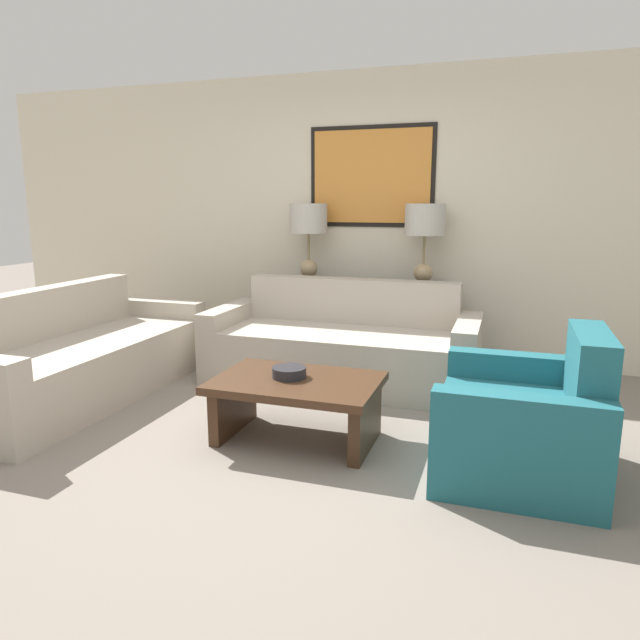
{
  "coord_description": "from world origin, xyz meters",
  "views": [
    {
      "loc": [
        1.27,
        -2.86,
        1.47
      ],
      "look_at": [
        0.02,
        0.89,
        0.65
      ],
      "focal_mm": 32.0,
      "sensor_mm": 36.0,
      "label": 1
    }
  ],
  "objects_px": {
    "console_table": "(363,321)",
    "couch_by_side": "(80,360)",
    "couch_by_back_wall": "(342,348)",
    "decorative_bowl": "(289,372)",
    "table_lamp_right": "(425,227)",
    "table_lamp_left": "(309,225)",
    "coffee_table": "(297,396)",
    "armchair_near_back_wall": "(525,425)"
  },
  "relations": [
    {
      "from": "console_table",
      "to": "couch_by_side",
      "type": "relative_size",
      "value": 0.73
    },
    {
      "from": "couch_by_back_wall",
      "to": "couch_by_side",
      "type": "bearing_deg",
      "value": -151.36
    },
    {
      "from": "couch_by_side",
      "to": "decorative_bowl",
      "type": "height_order",
      "value": "couch_by_side"
    },
    {
      "from": "couch_by_side",
      "to": "table_lamp_right",
      "type": "bearing_deg",
      "value": 35.77
    },
    {
      "from": "table_lamp_left",
      "to": "decorative_bowl",
      "type": "height_order",
      "value": "table_lamp_left"
    },
    {
      "from": "table_lamp_left",
      "to": "coffee_table",
      "type": "distance_m",
      "value": 2.25
    },
    {
      "from": "table_lamp_right",
      "to": "decorative_bowl",
      "type": "height_order",
      "value": "table_lamp_right"
    },
    {
      "from": "couch_by_back_wall",
      "to": "armchair_near_back_wall",
      "type": "distance_m",
      "value": 1.89
    },
    {
      "from": "console_table",
      "to": "couch_by_back_wall",
      "type": "xyz_separation_m",
      "value": [
        0.0,
        -0.7,
        -0.09
      ]
    },
    {
      "from": "couch_by_back_wall",
      "to": "coffee_table",
      "type": "xyz_separation_m",
      "value": [
        0.07,
        -1.24,
        0.0
      ]
    },
    {
      "from": "couch_by_side",
      "to": "coffee_table",
      "type": "distance_m",
      "value": 1.89
    },
    {
      "from": "couch_by_back_wall",
      "to": "armchair_near_back_wall",
      "type": "bearing_deg",
      "value": -41.88
    },
    {
      "from": "table_lamp_left",
      "to": "couch_by_back_wall",
      "type": "relative_size",
      "value": 0.33
    },
    {
      "from": "console_table",
      "to": "table_lamp_right",
      "type": "bearing_deg",
      "value": 0.0
    },
    {
      "from": "console_table",
      "to": "couch_by_side",
      "type": "bearing_deg",
      "value": -136.86
    },
    {
      "from": "decorative_bowl",
      "to": "armchair_near_back_wall",
      "type": "distance_m",
      "value": 1.4
    },
    {
      "from": "couch_by_back_wall",
      "to": "armchair_near_back_wall",
      "type": "height_order",
      "value": "couch_by_back_wall"
    },
    {
      "from": "couch_by_side",
      "to": "armchair_near_back_wall",
      "type": "distance_m",
      "value": 3.22
    },
    {
      "from": "decorative_bowl",
      "to": "table_lamp_right",
      "type": "bearing_deg",
      "value": 74.56
    },
    {
      "from": "couch_by_back_wall",
      "to": "couch_by_side",
      "type": "xyz_separation_m",
      "value": [
        -1.8,
        -0.98,
        0.0
      ]
    },
    {
      "from": "table_lamp_right",
      "to": "coffee_table",
      "type": "bearing_deg",
      "value": -103.71
    },
    {
      "from": "table_lamp_left",
      "to": "armchair_near_back_wall",
      "type": "height_order",
      "value": "table_lamp_left"
    },
    {
      "from": "table_lamp_left",
      "to": "couch_by_side",
      "type": "bearing_deg",
      "value": -126.73
    },
    {
      "from": "table_lamp_left",
      "to": "table_lamp_right",
      "type": "xyz_separation_m",
      "value": [
        1.08,
        0.0,
        0.0
      ]
    },
    {
      "from": "table_lamp_right",
      "to": "coffee_table",
      "type": "distance_m",
      "value": 2.22
    },
    {
      "from": "table_lamp_left",
      "to": "decorative_bowl",
      "type": "distance_m",
      "value": 2.16
    },
    {
      "from": "table_lamp_right",
      "to": "armchair_near_back_wall",
      "type": "xyz_separation_m",
      "value": [
        0.87,
        -1.97,
        -0.97
      ]
    },
    {
      "from": "console_table",
      "to": "armchair_near_back_wall",
      "type": "bearing_deg",
      "value": -54.41
    },
    {
      "from": "table_lamp_left",
      "to": "couch_by_back_wall",
      "type": "bearing_deg",
      "value": -52.42
    },
    {
      "from": "table_lamp_right",
      "to": "decorative_bowl",
      "type": "xyz_separation_m",
      "value": [
        -0.53,
        -1.92,
        -0.82
      ]
    },
    {
      "from": "coffee_table",
      "to": "armchair_near_back_wall",
      "type": "bearing_deg",
      "value": -1.05
    },
    {
      "from": "decorative_bowl",
      "to": "table_lamp_left",
      "type": "bearing_deg",
      "value": 106.06
    },
    {
      "from": "couch_by_side",
      "to": "coffee_table",
      "type": "height_order",
      "value": "couch_by_side"
    },
    {
      "from": "couch_by_side",
      "to": "decorative_bowl",
      "type": "xyz_separation_m",
      "value": [
        1.81,
        -0.23,
        0.15
      ]
    },
    {
      "from": "table_lamp_right",
      "to": "couch_by_side",
      "type": "distance_m",
      "value": 3.05
    },
    {
      "from": "console_table",
      "to": "decorative_bowl",
      "type": "distance_m",
      "value": 1.92
    },
    {
      "from": "decorative_bowl",
      "to": "armchair_near_back_wall",
      "type": "height_order",
      "value": "armchair_near_back_wall"
    },
    {
      "from": "console_table",
      "to": "table_lamp_left",
      "type": "bearing_deg",
      "value": 180.0
    },
    {
      "from": "table_lamp_right",
      "to": "couch_by_side",
      "type": "height_order",
      "value": "table_lamp_right"
    },
    {
      "from": "console_table",
      "to": "table_lamp_left",
      "type": "relative_size",
      "value": 2.25
    },
    {
      "from": "coffee_table",
      "to": "decorative_bowl",
      "type": "relative_size",
      "value": 4.73
    },
    {
      "from": "console_table",
      "to": "table_lamp_left",
      "type": "distance_m",
      "value": 1.04
    }
  ]
}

